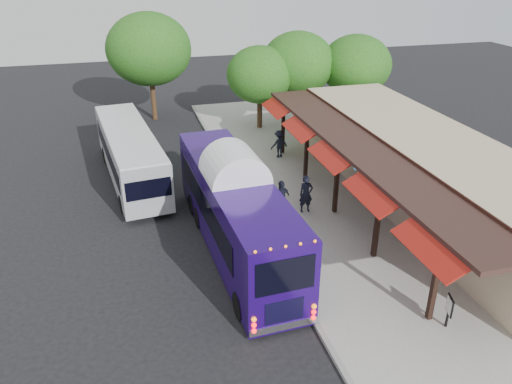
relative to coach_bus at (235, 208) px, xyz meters
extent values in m
plane|color=black|center=(1.45, -2.38, -1.97)|extent=(90.00, 90.00, 0.00)
cube|color=#9E9B93|center=(6.45, 1.62, -1.89)|extent=(10.00, 40.00, 0.15)
cube|color=gray|center=(1.50, 1.62, -1.89)|extent=(0.20, 40.00, 0.16)
cube|color=#C5B188|center=(9.95, 1.62, -0.17)|extent=(5.00, 20.00, 3.60)
cube|color=black|center=(7.43, 1.62, 1.33)|extent=(0.06, 20.00, 0.60)
cube|color=#331E19|center=(6.35, 1.62, 1.43)|extent=(2.60, 20.00, 0.18)
cube|color=black|center=(5.23, -6.38, -0.16)|extent=(0.18, 0.18, 3.16)
cube|color=maroon|center=(4.80, -6.38, 1.18)|extent=(1.00, 3.20, 0.57)
cube|color=black|center=(5.23, -2.38, -0.16)|extent=(0.18, 0.18, 3.16)
cube|color=maroon|center=(4.80, -2.38, 1.18)|extent=(1.00, 3.20, 0.57)
cube|color=black|center=(5.23, 1.62, -0.16)|extent=(0.18, 0.18, 3.16)
cube|color=maroon|center=(4.80, 1.62, 1.18)|extent=(1.00, 3.20, 0.57)
cube|color=black|center=(5.23, 5.62, -0.16)|extent=(0.18, 0.18, 3.16)
cube|color=maroon|center=(4.80, 5.62, 1.18)|extent=(1.00, 3.20, 0.57)
cube|color=black|center=(5.23, 9.62, -0.16)|extent=(0.18, 0.18, 3.16)
cube|color=maroon|center=(4.80, 9.62, 1.18)|extent=(1.00, 3.20, 0.57)
sphere|color=#175B82|center=(5.65, -4.38, 0.91)|extent=(0.26, 0.26, 0.26)
sphere|color=#175B82|center=(5.65, 0.62, 0.91)|extent=(0.26, 0.26, 0.26)
sphere|color=#175B82|center=(5.65, 5.62, 0.91)|extent=(0.26, 0.26, 0.26)
cube|color=#20075A|center=(0.00, 0.01, -0.05)|extent=(2.96, 11.48, 2.99)
cube|color=#20075A|center=(0.00, 0.01, -1.68)|extent=(2.91, 11.37, 0.33)
ellipsoid|color=white|center=(0.00, 0.01, 1.43)|extent=(2.95, 11.26, 0.53)
cube|color=black|center=(0.00, -5.69, 0.45)|extent=(1.98, 0.12, 1.23)
cube|color=silver|center=(0.00, -5.62, -1.57)|extent=(2.38, 0.28, 0.27)
sphere|color=#FF0C0C|center=(-1.04, -5.71, -1.32)|extent=(0.17, 0.17, 0.17)
sphere|color=#FF0C0C|center=(1.04, -5.71, -1.32)|extent=(0.17, 0.17, 0.17)
cylinder|color=black|center=(-1.10, -4.31, -1.47)|extent=(0.33, 1.00, 0.99)
cylinder|color=black|center=(1.10, -4.31, -1.47)|extent=(0.33, 1.00, 0.99)
cylinder|color=black|center=(-1.10, 3.66, -1.47)|extent=(0.33, 1.00, 0.99)
cylinder|color=black|center=(1.10, 3.66, -1.47)|extent=(0.33, 1.00, 0.99)
cube|color=gray|center=(-3.91, 8.47, -0.41)|extent=(3.53, 10.88, 2.46)
cube|color=black|center=(-5.08, 8.47, -0.20)|extent=(1.06, 9.03, 0.93)
cube|color=black|center=(-2.74, 8.47, -0.20)|extent=(1.06, 9.03, 0.93)
cube|color=silver|center=(-3.91, 8.47, 0.86)|extent=(3.45, 10.66, 0.09)
cylinder|color=black|center=(-4.97, 4.73, -1.52)|extent=(0.36, 0.92, 0.89)
cylinder|color=black|center=(-2.84, 4.73, -1.52)|extent=(0.36, 0.92, 0.89)
cylinder|color=black|center=(-4.97, 11.67, -1.52)|extent=(0.36, 0.92, 0.89)
cylinder|color=black|center=(-2.84, 11.67, -1.52)|extent=(0.36, 0.92, 0.89)
imported|color=black|center=(3.93, 2.12, -0.90)|extent=(0.68, 0.46, 1.84)
imported|color=black|center=(2.32, 3.53, -0.94)|extent=(0.99, 0.85, 1.75)
imported|color=black|center=(2.68, 2.02, -0.91)|extent=(1.13, 0.95, 1.81)
imported|color=black|center=(4.85, 9.15, -0.97)|extent=(1.18, 0.81, 1.69)
cube|color=black|center=(5.61, -6.83, -1.22)|extent=(0.08, 0.08, 1.20)
cube|color=black|center=(5.61, -6.83, -0.94)|extent=(0.20, 0.54, 0.66)
cube|color=white|center=(5.57, -6.83, -0.94)|extent=(0.15, 0.44, 0.55)
cylinder|color=#382314|center=(5.25, 14.92, -0.65)|extent=(0.36, 0.36, 2.63)
ellipsoid|color=#1B4E13|center=(5.25, 14.92, 1.91)|extent=(4.54, 4.54, 3.85)
cylinder|color=#382314|center=(8.14, 15.41, -0.48)|extent=(0.36, 0.36, 2.97)
ellipsoid|color=#1B4E13|center=(8.14, 15.41, 2.42)|extent=(5.13, 5.13, 4.36)
cylinder|color=#382314|center=(12.12, 14.45, -0.53)|extent=(0.36, 0.36, 2.87)
ellipsoid|color=#1B4E13|center=(12.12, 14.45, 2.27)|extent=(4.95, 4.95, 4.21)
cylinder|color=#382314|center=(-1.72, 19.24, -0.22)|extent=(0.36, 0.36, 3.49)
ellipsoid|color=#1B4E13|center=(-1.72, 19.24, 3.19)|extent=(6.03, 6.03, 5.13)
camera|label=1|loc=(-3.99, -17.73, 9.57)|focal=35.00mm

